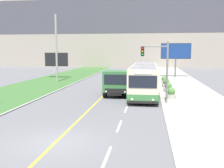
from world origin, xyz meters
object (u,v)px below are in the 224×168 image
at_px(traffic_light_mast, 159,64).
at_px(billboard_small, 56,60).
at_px(dump_truck, 118,83).
at_px(planter_round_second, 168,88).
at_px(utility_pole_far, 56,48).
at_px(billboard_large, 176,52).
at_px(planter_round_third, 166,83).
at_px(city_bus, 144,79).
at_px(planter_round_far, 164,80).
at_px(planter_round_near, 171,94).

bearing_deg(traffic_light_mast, billboard_small, 129.82).
relative_size(dump_truck, traffic_light_mast, 1.33).
height_order(billboard_small, planter_round_second, billboard_small).
bearing_deg(billboard_small, traffic_light_mast, -50.18).
height_order(dump_truck, utility_pole_far, utility_pole_far).
bearing_deg(billboard_large, planter_round_third, -100.03).
height_order(utility_pole_far, planter_round_third, utility_pole_far).
distance_m(city_bus, billboard_small, 20.28).
bearing_deg(planter_round_far, traffic_light_mast, -95.29).
xyz_separation_m(billboard_large, planter_round_far, (-2.27, -8.95, -3.68)).
relative_size(city_bus, planter_round_near, 12.39).
relative_size(traffic_light_mast, planter_round_third, 4.86).
bearing_deg(traffic_light_mast, billboard_large, 81.08).
bearing_deg(planter_round_second, billboard_large, 82.16).
height_order(utility_pole_far, planter_round_second, utility_pole_far).
bearing_deg(planter_round_near, billboard_small, 135.13).
height_order(planter_round_near, planter_round_second, planter_round_near).
bearing_deg(planter_round_third, city_bus, -117.29).
bearing_deg(planter_round_far, utility_pole_far, 178.98).
relative_size(billboard_small, planter_round_far, 4.10).
bearing_deg(planter_round_near, city_bus, 131.88).
distance_m(utility_pole_far, planter_round_second, 17.55).
xyz_separation_m(city_bus, utility_pole_far, (-12.57, 8.98, 3.27)).
relative_size(city_bus, billboard_small, 3.14).
xyz_separation_m(city_bus, planter_round_far, (2.51, 8.72, -1.02)).
xyz_separation_m(dump_truck, planter_round_third, (5.05, 6.20, -0.72)).
xyz_separation_m(billboard_large, planter_round_second, (-2.29, -16.60, -3.66)).
xyz_separation_m(traffic_light_mast, billboard_large, (3.52, 22.43, 0.88)).
xyz_separation_m(city_bus, billboard_large, (4.78, 17.67, 2.66)).
height_order(city_bus, dump_truck, city_bus).
bearing_deg(planter_round_second, planter_round_third, 89.60).
bearing_deg(planter_round_second, billboard_small, 142.43).
xyz_separation_m(traffic_light_mast, planter_round_near, (1.22, 1.99, -2.78)).
height_order(billboard_large, planter_round_near, billboard_large).
bearing_deg(city_bus, traffic_light_mast, -75.16).
xyz_separation_m(city_bus, planter_round_third, (2.52, 4.89, -0.99)).
bearing_deg(traffic_light_mast, planter_round_second, 78.03).
bearing_deg(billboard_large, planter_round_far, -104.25).
height_order(billboard_large, planter_round_far, billboard_large).
height_order(utility_pole_far, planter_round_far, utility_pole_far).
height_order(billboard_large, planter_round_second, billboard_large).
height_order(planter_round_third, planter_round_far, planter_round_third).
relative_size(city_bus, dump_truck, 1.88).
bearing_deg(planter_round_third, planter_round_near, -90.32).
bearing_deg(planter_round_third, planter_round_second, -90.40).
bearing_deg(planter_round_second, traffic_light_mast, -101.97).
bearing_deg(billboard_large, billboard_small, -169.58).
bearing_deg(dump_truck, planter_round_near, -16.15).
bearing_deg(billboard_large, utility_pole_far, -153.42).
xyz_separation_m(traffic_light_mast, planter_round_third, (1.26, 9.65, -2.78)).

